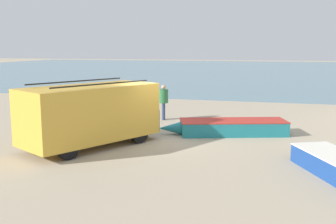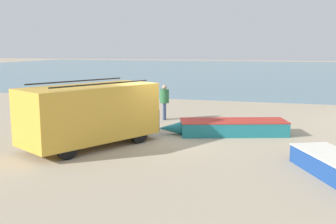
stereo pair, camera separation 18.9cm
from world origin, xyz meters
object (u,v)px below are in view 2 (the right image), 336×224
object	(u,v)px
fishing_rowboat_0	(91,104)
fisherman_1	(81,101)
fishing_rowboat_1	(229,127)
fisherman_0	(164,99)
parked_van	(91,113)

from	to	relation	value
fishing_rowboat_0	fisherman_1	size ratio (longest dim) A/B	2.39
fishing_rowboat_1	fisherman_0	size ratio (longest dim) A/B	3.05
parked_van	fishing_rowboat_0	world-z (taller)	parked_van
fishing_rowboat_1	parked_van	bearing A→B (deg)	18.35
fishing_rowboat_0	fisherman_1	world-z (taller)	fisherman_1
fishing_rowboat_0	fisherman_0	xyz separation A→B (m)	(5.11, -2.01, 0.75)
fishing_rowboat_1	fisherman_0	world-z (taller)	fisherman_0
fishing_rowboat_0	fisherman_0	bearing A→B (deg)	-66.91
fisherman_0	fisherman_1	world-z (taller)	fisherman_1
parked_van	fisherman_1	distance (m)	4.62
parked_van	fisherman_1	bearing A→B (deg)	61.41
fisherman_0	parked_van	bearing A→B (deg)	65.32
fishing_rowboat_1	fisherman_0	xyz separation A→B (m)	(-3.54, 2.54, 0.75)
parked_van	fisherman_0	world-z (taller)	parked_van
fishing_rowboat_0	fishing_rowboat_1	xyz separation A→B (m)	(8.65, -4.55, 0.00)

